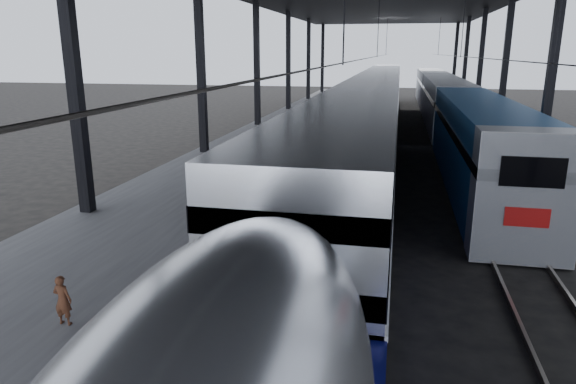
% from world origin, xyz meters
% --- Properties ---
extents(ground, '(160.00, 160.00, 0.00)m').
position_xyz_m(ground, '(0.00, 0.00, 0.00)').
color(ground, black).
rests_on(ground, ground).
extents(platform, '(6.00, 80.00, 1.00)m').
position_xyz_m(platform, '(-3.50, 20.00, 0.50)').
color(platform, '#4C4C4F').
rests_on(platform, ground).
extents(yellow_strip, '(0.30, 80.00, 0.01)m').
position_xyz_m(yellow_strip, '(-0.70, 20.00, 1.00)').
color(yellow_strip, gold).
rests_on(yellow_strip, platform).
extents(rails, '(6.52, 80.00, 0.16)m').
position_xyz_m(rails, '(4.50, 20.00, 0.08)').
color(rails, slate).
rests_on(rails, ground).
extents(tgv_train, '(2.98, 65.20, 4.28)m').
position_xyz_m(tgv_train, '(2.00, 22.49, 2.00)').
color(tgv_train, silver).
rests_on(tgv_train, ground).
extents(second_train, '(2.73, 56.05, 3.76)m').
position_xyz_m(second_train, '(7.00, 32.85, 1.91)').
color(second_train, navy).
rests_on(second_train, ground).
extents(child, '(0.35, 0.23, 0.95)m').
position_xyz_m(child, '(-2.26, -1.25, 1.47)').
color(child, '#502C1A').
rests_on(child, platform).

